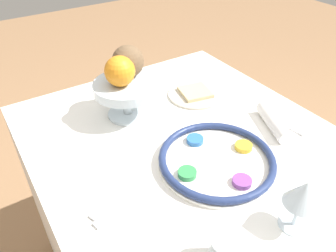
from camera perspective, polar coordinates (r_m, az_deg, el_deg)
name	(u,v)px	position (r m, az deg, el deg)	size (l,w,h in m)	color
dining_table	(199,241)	(1.19, 5.41, -19.35)	(1.14, 0.85, 0.77)	white
seder_plate	(217,160)	(0.88, 8.47, -5.83)	(0.31, 0.31, 0.03)	white
wine_glass	(304,195)	(0.73, 22.55, -11.01)	(0.08, 0.08, 0.13)	silver
fruit_stand	(126,90)	(1.02, -7.30, 6.18)	(0.20, 0.20, 0.12)	silver
orange_fruit	(120,71)	(0.97, -8.40, 9.43)	(0.09, 0.09, 0.09)	orange
coconut	(128,61)	(1.02, -6.99, 11.11)	(0.10, 0.10, 0.10)	brown
bread_plate	(195,94)	(1.16, 4.76, 5.59)	(0.19, 0.19, 0.02)	beige
napkin_roll	(273,121)	(1.04, 17.76, 0.79)	(0.17, 0.11, 0.04)	white
cup_near	(227,252)	(0.68, 10.28, -20.74)	(0.07, 0.07, 0.08)	silver
fork_left	(126,203)	(0.79, -7.32, -13.13)	(0.06, 0.18, 0.01)	silver
fork_right	(120,195)	(0.81, -8.31, -11.74)	(0.08, 0.18, 0.01)	silver
spoon	(282,122)	(1.08, 19.17, 0.61)	(0.16, 0.04, 0.01)	silver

